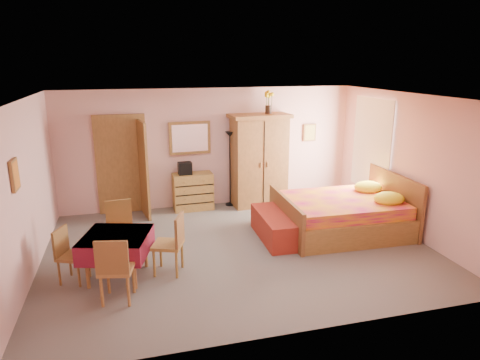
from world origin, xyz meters
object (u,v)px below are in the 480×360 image
object	(u,v)px
floor_lamp	(230,169)
chair_south	(117,268)
chest_of_drawers	(193,192)
wardrobe	(259,160)
dining_table	(118,256)
wall_mirror	(190,138)
stereo	(185,168)
sunflower_vase	(268,102)
bench	(274,227)
bed	(341,205)
chair_east	(168,244)
chair_west	(73,255)
chair_north	(121,230)

from	to	relation	value
floor_lamp	chair_south	xyz separation A→B (m)	(-2.41, -3.49, -0.36)
chest_of_drawers	wardrobe	xyz separation A→B (m)	(1.49, -0.05, 0.62)
dining_table	wall_mirror	bearing A→B (deg)	62.27
chest_of_drawers	stereo	distance (m)	0.56
sunflower_vase	bench	distance (m)	2.88
wardrobe	bed	bearing A→B (deg)	-66.14
stereo	chair_south	bearing A→B (deg)	-112.33
sunflower_vase	chair_south	xyz separation A→B (m)	(-3.25, -3.38, -1.82)
chair_south	dining_table	bearing A→B (deg)	102.73
stereo	wardrobe	size ratio (longest dim) A/B	0.14
wardrobe	floor_lamp	bearing A→B (deg)	164.96
chest_of_drawers	wall_mirror	size ratio (longest dim) A/B	0.95
sunflower_vase	dining_table	size ratio (longest dim) A/B	0.53
stereo	bed	world-z (taller)	bed
sunflower_vase	chair_south	distance (m)	5.03
chest_of_drawers	wardrobe	size ratio (longest dim) A/B	0.42
chest_of_drawers	bed	xyz separation A→B (m)	(2.52, -1.99, 0.13)
chest_of_drawers	wall_mirror	xyz separation A→B (m)	(0.00, 0.21, 1.15)
bed	chair_south	bearing A→B (deg)	-158.92
floor_lamp	sunflower_vase	xyz separation A→B (m)	(0.84, -0.11, 1.46)
stereo	chest_of_drawers	bearing A→B (deg)	4.13
chest_of_drawers	floor_lamp	bearing A→B (deg)	2.73
dining_table	chair_south	size ratio (longest dim) A/B	0.98
bed	dining_table	xyz separation A→B (m)	(-4.08, -0.78, -0.19)
wardrobe	chair_south	world-z (taller)	wardrobe
chest_of_drawers	sunflower_vase	size ratio (longest dim) A/B	1.72
wardrobe	sunflower_vase	world-z (taller)	sunflower_vase
floor_lamp	chair_east	world-z (taller)	floor_lamp
dining_table	chair_west	world-z (taller)	chair_west
floor_lamp	chair_south	size ratio (longest dim) A/B	1.76
dining_table	wardrobe	bearing A→B (deg)	41.64
stereo	chair_north	size ratio (longest dim) A/B	0.31
wardrobe	chair_north	xyz separation A→B (m)	(-3.00, -1.99, -0.56)
wardrobe	chair_west	world-z (taller)	wardrobe
stereo	wall_mirror	bearing A→B (deg)	54.30
floor_lamp	dining_table	distance (m)	3.76
bed	dining_table	bearing A→B (deg)	-167.50
wardrobe	chair_west	xyz separation A→B (m)	(-3.68, -2.68, -0.61)
chair_south	chair_west	world-z (taller)	chair_south
wardrobe	bench	xyz separation A→B (m)	(-0.30, -1.95, -0.79)
bed	chair_west	xyz separation A→B (m)	(-4.71, -0.74, -0.12)
sunflower_vase	chair_north	world-z (taller)	sunflower_vase
floor_lamp	sunflower_vase	bearing A→B (deg)	-7.72
chair_west	bench	bearing A→B (deg)	125.47
chest_of_drawers	chair_north	xyz separation A→B (m)	(-1.52, -2.05, 0.06)
wall_mirror	floor_lamp	size ratio (longest dim) A/B	0.54
wall_mirror	floor_lamp	bearing A→B (deg)	-12.27
chest_of_drawers	chair_south	size ratio (longest dim) A/B	0.90
wardrobe	dining_table	world-z (taller)	wardrobe
wardrobe	bed	distance (m)	2.24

